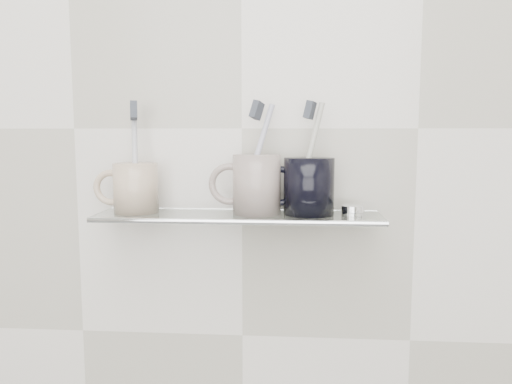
# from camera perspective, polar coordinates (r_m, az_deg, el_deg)

# --- Properties ---
(wall_back) EXTENTS (2.50, 0.00, 2.50)m
(wall_back) POSITION_cam_1_polar(r_m,az_deg,el_deg) (0.93, -1.64, 7.27)
(wall_back) COLOR silver
(wall_back) RESTS_ON ground
(shelf_glass) EXTENTS (0.50, 0.12, 0.01)m
(shelf_glass) POSITION_cam_1_polar(r_m,az_deg,el_deg) (0.88, -2.02, -2.77)
(shelf_glass) COLOR silver
(shelf_glass) RESTS_ON wall_back
(shelf_rail) EXTENTS (0.50, 0.01, 0.01)m
(shelf_rail) POSITION_cam_1_polar(r_m,az_deg,el_deg) (0.83, -2.45, -3.43)
(shelf_rail) COLOR silver
(shelf_rail) RESTS_ON shelf_glass
(bracket_left) EXTENTS (0.02, 0.03, 0.02)m
(bracket_left) POSITION_cam_1_polar(r_m,az_deg,el_deg) (0.97, -14.11, -2.71)
(bracket_left) COLOR silver
(bracket_left) RESTS_ON wall_back
(bracket_right) EXTENTS (0.02, 0.03, 0.02)m
(bracket_right) POSITION_cam_1_polar(r_m,az_deg,el_deg) (0.93, 11.29, -3.07)
(bracket_right) COLOR silver
(bracket_right) RESTS_ON wall_back
(mug_left) EXTENTS (0.10, 0.10, 0.09)m
(mug_left) POSITION_cam_1_polar(r_m,az_deg,el_deg) (0.92, -13.57, 0.47)
(mug_left) COLOR beige
(mug_left) RESTS_ON shelf_glass
(mug_left_handle) EXTENTS (0.07, 0.01, 0.07)m
(mug_left_handle) POSITION_cam_1_polar(r_m,az_deg,el_deg) (0.93, -16.23, 0.49)
(mug_left_handle) COLOR beige
(mug_left_handle) RESTS_ON mug_left
(toothbrush_left) EXTENTS (0.02, 0.05, 0.19)m
(toothbrush_left) POSITION_cam_1_polar(r_m,az_deg,el_deg) (0.91, -13.67, 4.01)
(toothbrush_left) COLOR #B5B7C1
(toothbrush_left) RESTS_ON mug_left
(bristles_left) EXTENTS (0.02, 0.03, 0.03)m
(bristles_left) POSITION_cam_1_polar(r_m,az_deg,el_deg) (0.91, -13.81, 9.03)
(bristles_left) COLOR #343842
(bristles_left) RESTS_ON toothbrush_left
(mug_center) EXTENTS (0.09, 0.09, 0.10)m
(mug_center) POSITION_cam_1_polar(r_m,az_deg,el_deg) (0.88, 0.09, 0.88)
(mug_center) COLOR silver
(mug_center) RESTS_ON shelf_glass
(mug_center_handle) EXTENTS (0.07, 0.01, 0.07)m
(mug_center_handle) POSITION_cam_1_polar(r_m,az_deg,el_deg) (0.88, -3.05, 0.90)
(mug_center_handle) COLOR silver
(mug_center_handle) RESTS_ON mug_center
(toothbrush_center) EXTENTS (0.07, 0.04, 0.18)m
(toothbrush_center) POSITION_cam_1_polar(r_m,az_deg,el_deg) (0.87, 0.09, 4.07)
(toothbrush_center) COLOR #B6B4D7
(toothbrush_center) RESTS_ON mug_center
(bristles_center) EXTENTS (0.03, 0.03, 0.04)m
(bristles_center) POSITION_cam_1_polar(r_m,az_deg,el_deg) (0.87, 0.09, 9.34)
(bristles_center) COLOR #343842
(bristles_center) RESTS_ON toothbrush_center
(mug_right) EXTENTS (0.10, 0.10, 0.10)m
(mug_right) POSITION_cam_1_polar(r_m,az_deg,el_deg) (0.87, 6.06, 0.65)
(mug_right) COLOR black
(mug_right) RESTS_ON shelf_glass
(mug_right_handle) EXTENTS (0.07, 0.01, 0.07)m
(mug_right_handle) POSITION_cam_1_polar(r_m,az_deg,el_deg) (0.87, 2.78, 0.68)
(mug_right_handle) COLOR black
(mug_right_handle) RESTS_ON mug_right
(toothbrush_right) EXTENTS (0.05, 0.01, 0.19)m
(toothbrush_right) POSITION_cam_1_polar(r_m,az_deg,el_deg) (0.87, 6.10, 4.03)
(toothbrush_right) COLOR beige
(toothbrush_right) RESTS_ON mug_right
(bristles_right) EXTENTS (0.03, 0.03, 0.03)m
(bristles_right) POSITION_cam_1_polar(r_m,az_deg,el_deg) (0.87, 6.17, 9.30)
(bristles_right) COLOR #343842
(bristles_right) RESTS_ON toothbrush_right
(chrome_cap) EXTENTS (0.04, 0.04, 0.02)m
(chrome_cap) POSITION_cam_1_polar(r_m,az_deg,el_deg) (0.88, 11.00, -2.05)
(chrome_cap) COLOR silver
(chrome_cap) RESTS_ON shelf_glass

